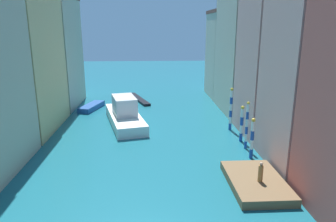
% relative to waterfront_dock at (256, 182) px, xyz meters
% --- Properties ---
extents(ground_plane, '(154.00, 154.00, 0.00)m').
position_rel_waterfront_dock_xyz_m(ground_plane, '(-8.51, 17.27, -0.33)').
color(ground_plane, '#196070').
extents(building_left_2, '(7.91, 12.00, 17.98)m').
position_rel_waterfront_dock_xyz_m(building_left_2, '(-23.24, 15.50, 8.68)').
color(building_left_2, '#DBB77A').
rests_on(building_left_2, ground).
extents(building_left_3, '(7.91, 11.15, 16.46)m').
position_rel_waterfront_dock_xyz_m(building_left_3, '(-23.24, 27.40, 7.91)').
color(building_left_3, '#BCB299').
rests_on(building_left_3, ground).
extents(building_right_1, '(7.91, 8.01, 16.99)m').
position_rel_waterfront_dock_xyz_m(building_right_1, '(6.22, 3.97, 8.17)').
color(building_right_1, tan).
rests_on(building_right_1, ground).
extents(building_right_2, '(7.91, 8.18, 22.01)m').
position_rel_waterfront_dock_xyz_m(building_right_2, '(6.22, 12.38, 10.69)').
color(building_right_2, tan).
rests_on(building_right_2, ground).
extents(building_right_3, '(7.91, 12.04, 22.03)m').
position_rel_waterfront_dock_xyz_m(building_right_3, '(6.22, 22.83, 10.70)').
color(building_right_3, '#BCB299').
rests_on(building_right_3, ground).
extents(building_right_4, '(7.91, 8.86, 14.76)m').
position_rel_waterfront_dock_xyz_m(building_right_4, '(6.22, 33.20, 7.06)').
color(building_right_4, '#BCB299').
rests_on(building_right_4, ground).
extents(waterfront_dock, '(4.09, 6.64, 0.66)m').
position_rel_waterfront_dock_xyz_m(waterfront_dock, '(0.00, 0.00, 0.00)').
color(waterfront_dock, brown).
rests_on(waterfront_dock, ground).
extents(person_on_dock, '(0.36, 0.36, 1.58)m').
position_rel_waterfront_dock_xyz_m(person_on_dock, '(0.10, -0.56, 1.06)').
color(person_on_dock, olive).
rests_on(person_on_dock, waterfront_dock).
extents(mooring_pole_0, '(0.36, 0.36, 3.90)m').
position_rel_waterfront_dock_xyz_m(mooring_pole_0, '(1.31, 5.32, 1.68)').
color(mooring_pole_0, '#1E479E').
rests_on(mooring_pole_0, ground).
extents(mooring_pole_1, '(0.30, 0.30, 4.89)m').
position_rel_waterfront_dock_xyz_m(mooring_pole_1, '(1.52, 7.74, 2.16)').
color(mooring_pole_1, '#1E479E').
rests_on(mooring_pole_1, ground).
extents(mooring_pole_2, '(0.38, 0.38, 3.93)m').
position_rel_waterfront_dock_xyz_m(mooring_pole_2, '(1.63, 9.86, 1.70)').
color(mooring_pole_2, '#1E479E').
rests_on(mooring_pole_2, ground).
extents(mooring_pole_3, '(0.37, 0.37, 5.11)m').
position_rel_waterfront_dock_xyz_m(mooring_pole_3, '(1.43, 13.78, 2.28)').
color(mooring_pole_3, '#1E479E').
rests_on(mooring_pole_3, ground).
extents(vaporetto_white, '(6.25, 12.54, 3.51)m').
position_rel_waterfront_dock_xyz_m(vaporetto_white, '(-11.38, 17.04, 0.88)').
color(vaporetto_white, white).
rests_on(vaporetto_white, ground).
extents(gondola_black, '(3.98, 9.27, 0.37)m').
position_rel_waterfront_dock_xyz_m(gondola_black, '(-10.02, 30.30, -0.14)').
color(gondola_black, black).
rests_on(gondola_black, ground).
extents(motorboat_0, '(3.22, 5.94, 0.75)m').
position_rel_waterfront_dock_xyz_m(motorboat_0, '(-16.91, 24.56, 0.05)').
color(motorboat_0, '#234C93').
rests_on(motorboat_0, ground).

